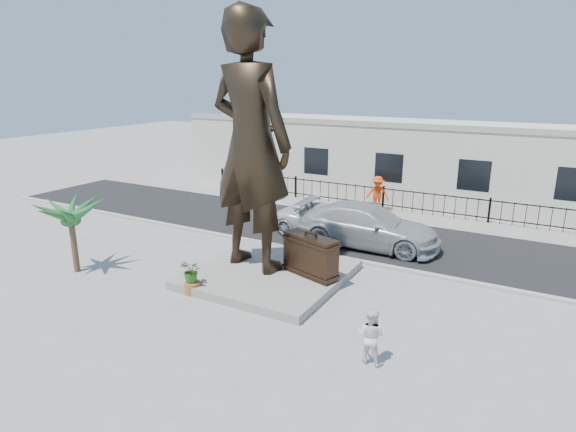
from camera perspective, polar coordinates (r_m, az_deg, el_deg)
name	(u,v)px	position (r m, az deg, el deg)	size (l,w,h in m)	color
ground	(259,297)	(16.28, -3.48, -9.52)	(100.00, 100.00, 0.00)	#9E9991
street	(350,232)	(22.94, 7.34, -1.89)	(40.00, 7.00, 0.01)	black
curb	(318,254)	(19.89, 3.53, -4.46)	(40.00, 0.25, 0.12)	#A5A399
far_sidewalk	(378,212)	(26.55, 10.59, 0.47)	(40.00, 2.50, 0.02)	#9E9991
plinth	(269,274)	(17.62, -2.23, -6.91)	(5.20, 5.20, 0.30)	gray
fence	(383,198)	(27.14, 11.21, 2.06)	(22.00, 0.10, 1.20)	black
building	(406,159)	(30.77, 13.85, 6.59)	(28.00, 7.00, 4.40)	silver
statue	(251,144)	(16.92, -4.44, 8.52)	(3.29, 2.16, 9.03)	black
suitcase	(310,256)	(16.89, 2.68, -4.74)	(2.07, 0.66, 1.46)	black
tourist	(371,336)	(12.70, 9.80, -13.83)	(0.72, 0.56, 1.49)	white
car_white	(329,221)	(22.16, 4.89, -0.56)	(2.31, 5.01, 1.39)	silver
car_silver	(367,226)	(20.95, 9.40, -1.14)	(2.51, 6.17, 1.79)	#AAAEAF
worker	(377,194)	(26.55, 10.56, 2.63)	(1.24, 0.71, 1.91)	#FF430D
palm_tree	(78,271)	(19.91, -23.68, -6.01)	(1.80, 1.80, 3.20)	#215B26
planter	(193,288)	(16.73, -11.24, -8.33)	(0.56, 0.56, 0.40)	#9E5A2A
shrub	(192,271)	(16.50, -11.36, -6.43)	(0.72, 0.63, 0.80)	#2E621F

